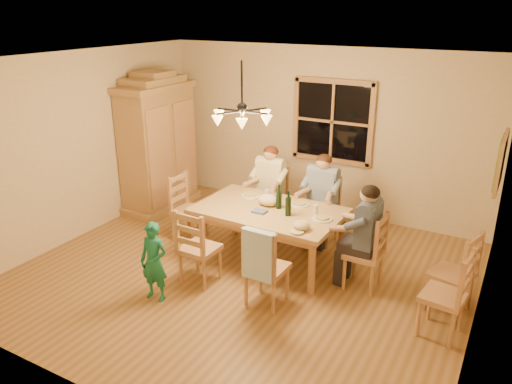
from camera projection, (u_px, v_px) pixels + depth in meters
The scene contains 33 objects.
floor at pixel (244, 273), 6.50m from camera, with size 5.50×5.50×0.00m, color brown.
ceiling at pixel (242, 60), 5.55m from camera, with size 5.50×5.00×0.02m, color white.
wall_back at pixel (321, 132), 8.07m from camera, with size 5.50×0.02×2.70m, color beige.
wall_left at pixel (80, 146), 7.27m from camera, with size 0.02×5.00×2.70m, color beige.
wall_right at pixel (490, 220), 4.77m from camera, with size 0.02×5.00×2.70m, color beige.
window at pixel (333, 122), 7.88m from camera, with size 1.30×0.06×1.30m.
painting at pixel (501, 162), 5.68m from camera, with size 0.06×0.78×0.64m.
chandelier at pixel (242, 116), 5.77m from camera, with size 0.77×0.68×0.71m.
armoire at pixel (158, 147), 8.32m from camera, with size 0.66×1.40×2.30m.
dining_table at pixel (269, 216), 6.60m from camera, with size 1.93×1.21×0.76m.
chair_far_left at pixel (270, 211), 7.68m from camera, with size 0.45×0.43×0.99m.
chair_far_right at pixel (321, 222), 7.27m from camera, with size 0.45×0.43×0.99m.
chair_near_left at pixel (200, 259), 6.22m from camera, with size 0.45×0.43×0.99m.
chair_near_right at pixel (267, 279), 5.77m from camera, with size 0.45×0.43×0.99m.
chair_end_left at pixel (190, 220), 7.35m from camera, with size 0.43×0.45×0.99m.
chair_end_right at pixel (363, 264), 6.10m from camera, with size 0.43×0.45×0.99m.
adult_woman at pixel (270, 178), 7.49m from camera, with size 0.40×0.43×0.87m.
adult_plaid_man at pixel (322, 188), 7.08m from camera, with size 0.40×0.43×0.87m.
adult_slate_man at pixel (367, 224), 5.91m from camera, with size 0.43×0.40×0.87m.
towel at pixel (259, 255), 5.48m from camera, with size 0.38×0.10×0.58m, color #ACCCE9.
wine_bottle_a at pixel (279, 197), 6.53m from camera, with size 0.08×0.08×0.33m, color black.
wine_bottle_b at pixel (288, 203), 6.30m from camera, with size 0.08×0.08×0.33m, color black.
plate_woman at pixel (251, 196), 7.00m from camera, with size 0.26×0.26×0.02m, color white.
plate_plaid at pixel (299, 204), 6.69m from camera, with size 0.26×0.26×0.02m, color white.
plate_slate at pixel (322, 219), 6.24m from camera, with size 0.26×0.26×0.02m, color white.
wine_glass_a at pixel (267, 195), 6.86m from camera, with size 0.06×0.06×0.14m, color silver.
wine_glass_b at pixel (316, 210), 6.35m from camera, with size 0.06×0.06×0.14m, color silver.
cap at pixel (301, 225), 5.94m from camera, with size 0.20×0.20×0.11m, color #CABB87.
napkin at pixel (260, 211), 6.45m from camera, with size 0.18×0.14×0.03m, color #4F6092.
cloth_bundle at pixel (268, 200), 6.65m from camera, with size 0.28×0.22×0.15m, color beige.
child at pixel (154, 262), 5.78m from camera, with size 0.35×0.23×0.97m, color #197358.
chair_spare_front at pixel (441, 309), 5.21m from camera, with size 0.47×0.49×0.99m.
chair_spare_back at pixel (450, 286), 5.62m from camera, with size 0.52×0.54×0.99m.
Camera 1 is at (2.91, -4.91, 3.28)m, focal length 35.00 mm.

